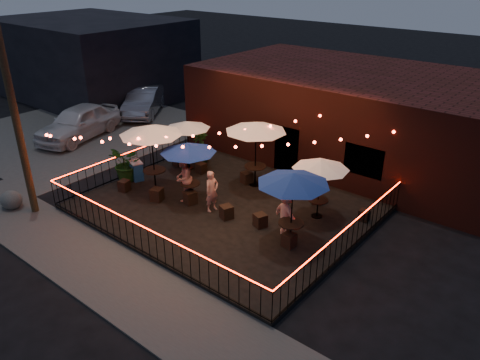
% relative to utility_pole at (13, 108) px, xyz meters
% --- Properties ---
extents(ground, '(110.00, 110.00, 0.00)m').
position_rel_utility_pole_xyz_m(ground, '(5.40, 2.60, -4.00)').
color(ground, black).
rests_on(ground, ground).
extents(patio, '(10.00, 8.00, 0.15)m').
position_rel_utility_pole_xyz_m(patio, '(5.40, 4.60, -3.92)').
color(patio, black).
rests_on(patio, ground).
extents(sidewalk, '(18.00, 2.50, 0.05)m').
position_rel_utility_pole_xyz_m(sidewalk, '(5.40, -0.65, -3.98)').
color(sidewalk, '#494643').
rests_on(sidewalk, ground).
extents(parking_lot, '(11.00, 12.00, 0.02)m').
position_rel_utility_pole_xyz_m(parking_lot, '(-6.60, 6.60, -3.99)').
color(parking_lot, '#494643').
rests_on(parking_lot, ground).
extents(brick_building, '(14.00, 8.00, 4.00)m').
position_rel_utility_pole_xyz_m(brick_building, '(6.40, 12.59, -2.00)').
color(brick_building, '#3B1610').
rests_on(brick_building, ground).
extents(background_building, '(12.00, 9.00, 5.00)m').
position_rel_utility_pole_xyz_m(background_building, '(-12.60, 11.60, -1.50)').
color(background_building, black).
rests_on(background_building, ground).
extents(utility_pole, '(0.26, 0.26, 8.00)m').
position_rel_utility_pole_xyz_m(utility_pole, '(0.00, 0.00, 0.00)').
color(utility_pole, '#322614').
rests_on(utility_pole, ground).
extents(fence_front, '(10.00, 0.04, 1.04)m').
position_rel_utility_pole_xyz_m(fence_front, '(5.40, 0.60, -3.34)').
color(fence_front, black).
rests_on(fence_front, patio).
extents(fence_left, '(0.04, 8.00, 1.04)m').
position_rel_utility_pole_xyz_m(fence_left, '(0.40, 4.60, -3.34)').
color(fence_left, black).
rests_on(fence_left, patio).
extents(fence_right, '(0.04, 8.00, 1.04)m').
position_rel_utility_pole_xyz_m(fence_right, '(10.40, 4.60, -3.34)').
color(fence_right, black).
rests_on(fence_right, patio).
extents(festoon_lights, '(10.02, 8.72, 1.32)m').
position_rel_utility_pole_xyz_m(festoon_lights, '(4.39, 4.30, -1.48)').
color(festoon_lights, red).
rests_on(festoon_lights, ground).
extents(cafe_table_0, '(2.67, 2.67, 2.71)m').
position_rel_utility_pole_xyz_m(cafe_table_0, '(2.27, 3.93, -1.38)').
color(cafe_table_0, black).
rests_on(cafe_table_0, patio).
extents(cafe_table_1, '(2.18, 2.18, 2.16)m').
position_rel_utility_pole_xyz_m(cafe_table_1, '(1.86, 6.28, -1.87)').
color(cafe_table_1, black).
rests_on(cafe_table_1, patio).
extents(cafe_table_2, '(2.15, 2.15, 2.30)m').
position_rel_utility_pole_xyz_m(cafe_table_2, '(4.04, 4.14, -1.75)').
color(cafe_table_2, black).
rests_on(cafe_table_2, patio).
extents(cafe_table_3, '(3.21, 3.21, 2.70)m').
position_rel_utility_pole_xyz_m(cafe_table_3, '(5.14, 6.78, -1.39)').
color(cafe_table_3, black).
rests_on(cafe_table_3, patio).
extents(cafe_table_4, '(2.82, 2.82, 2.53)m').
position_rel_utility_pole_xyz_m(cafe_table_4, '(8.70, 4.00, -1.54)').
color(cafe_table_4, black).
rests_on(cafe_table_4, patio).
extents(cafe_table_5, '(2.41, 2.41, 2.19)m').
position_rel_utility_pole_xyz_m(cafe_table_5, '(8.46, 6.10, -1.85)').
color(cafe_table_5, black).
rests_on(cafe_table_5, patio).
extents(bistro_chair_0, '(0.44, 0.44, 0.45)m').
position_rel_utility_pole_xyz_m(bistro_chair_0, '(1.43, 3.04, -3.63)').
color(bistro_chair_0, black).
rests_on(bistro_chair_0, patio).
extents(bistro_chair_1, '(0.53, 0.53, 0.50)m').
position_rel_utility_pole_xyz_m(bistro_chair_1, '(3.07, 3.31, -3.60)').
color(bistro_chair_1, black).
rests_on(bistro_chair_1, patio).
extents(bistro_chair_2, '(0.47, 0.47, 0.50)m').
position_rel_utility_pole_xyz_m(bistro_chair_2, '(1.25, 6.21, -3.60)').
color(bistro_chair_2, black).
rests_on(bistro_chair_2, patio).
extents(bistro_chair_3, '(0.38, 0.38, 0.43)m').
position_rel_utility_pole_xyz_m(bistro_chair_3, '(2.61, 6.26, -3.63)').
color(bistro_chair_3, black).
rests_on(bistro_chair_3, patio).
extents(bistro_chair_4, '(0.51, 0.51, 0.49)m').
position_rel_utility_pole_xyz_m(bistro_chair_4, '(4.22, 3.94, -3.60)').
color(bistro_chair_4, black).
rests_on(bistro_chair_4, patio).
extents(bistro_chair_5, '(0.53, 0.53, 0.48)m').
position_rel_utility_pole_xyz_m(bistro_chair_5, '(6.01, 3.96, -3.61)').
color(bistro_chair_5, black).
rests_on(bistro_chair_5, patio).
extents(bistro_chair_6, '(0.51, 0.51, 0.47)m').
position_rel_utility_pole_xyz_m(bistro_chair_6, '(4.78, 6.69, -3.61)').
color(bistro_chair_6, black).
rests_on(bistro_chair_6, patio).
extents(bistro_chair_7, '(0.44, 0.44, 0.40)m').
position_rel_utility_pole_xyz_m(bistro_chair_7, '(6.04, 6.83, -3.65)').
color(bistro_chair_7, black).
rests_on(bistro_chair_7, patio).
extents(bistro_chair_8, '(0.51, 0.51, 0.47)m').
position_rel_utility_pole_xyz_m(bistro_chair_8, '(7.29, 4.27, -3.62)').
color(bistro_chair_8, black).
rests_on(bistro_chair_8, patio).
extents(bistro_chair_9, '(0.41, 0.41, 0.46)m').
position_rel_utility_pole_xyz_m(bistro_chair_9, '(8.75, 3.85, -3.62)').
color(bistro_chair_9, black).
rests_on(bistro_chair_9, patio).
extents(bistro_chair_10, '(0.51, 0.51, 0.45)m').
position_rel_utility_pole_xyz_m(bistro_chair_10, '(7.96, 6.98, -3.62)').
color(bistro_chair_10, black).
rests_on(bistro_chair_10, patio).
extents(bistro_chair_11, '(0.35, 0.35, 0.40)m').
position_rel_utility_pole_xyz_m(bistro_chair_11, '(9.90, 6.91, -3.65)').
color(bistro_chair_11, black).
rests_on(bistro_chair_11, patio).
extents(patron_a, '(0.44, 0.61, 1.56)m').
position_rel_utility_pole_xyz_m(patron_a, '(5.23, 4.07, -3.07)').
color(patron_a, '#DCAE97').
rests_on(patron_a, patio).
extents(patron_b, '(0.97, 1.08, 1.83)m').
position_rel_utility_pole_xyz_m(patron_b, '(3.82, 4.02, -2.94)').
color(patron_b, tan).
rests_on(patron_b, patio).
extents(patron_c, '(1.19, 0.86, 1.66)m').
position_rel_utility_pole_xyz_m(patron_c, '(8.28, 4.37, -3.02)').
color(patron_c, '#D4A290').
rests_on(patron_c, patio).
extents(potted_shrub_a, '(1.59, 1.45, 1.52)m').
position_rel_utility_pole_xyz_m(potted_shrub_a, '(0.80, 3.74, -3.09)').
color(potted_shrub_a, '#153F12').
rests_on(potted_shrub_a, patio).
extents(potted_shrub_b, '(0.79, 0.68, 1.27)m').
position_rel_utility_pole_xyz_m(potted_shrub_b, '(1.87, 6.01, -3.21)').
color(potted_shrub_b, '#163C0C').
rests_on(potted_shrub_b, patio).
extents(potted_shrub_c, '(0.99, 0.99, 1.47)m').
position_rel_utility_pole_xyz_m(potted_shrub_c, '(1.76, 7.12, -3.12)').
color(potted_shrub_c, '#0E380B').
rests_on(potted_shrub_c, patio).
extents(cooler, '(0.73, 0.63, 0.81)m').
position_rel_utility_pole_xyz_m(cooler, '(1.00, 4.04, -3.44)').
color(cooler, blue).
rests_on(cooler, patio).
extents(boulder, '(1.03, 0.93, 0.70)m').
position_rel_utility_pole_xyz_m(boulder, '(-0.93, -0.39, -3.65)').
color(boulder, '#4C4C47').
rests_on(boulder, ground).
extents(car_white, '(3.27, 5.38, 1.71)m').
position_rel_utility_pole_xyz_m(car_white, '(-5.63, 5.70, -3.14)').
color(car_white, silver).
rests_on(car_white, ground).
extents(car_silver, '(4.19, 4.89, 1.59)m').
position_rel_utility_pole_xyz_m(car_silver, '(-6.22, 10.59, -3.21)').
color(car_silver, '#95949C').
rests_on(car_silver, ground).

